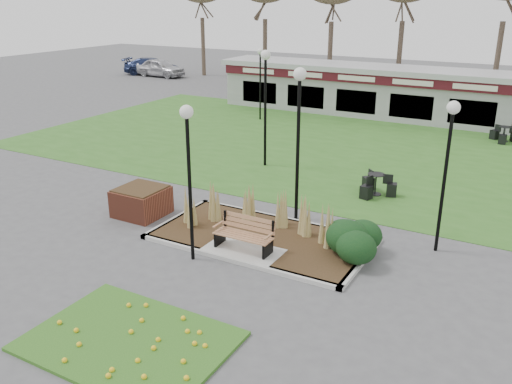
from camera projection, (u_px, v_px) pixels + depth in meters
The scene contains 17 objects.
ground at pixel (241, 256), 15.18m from camera, with size 100.00×100.00×0.00m, color #515154.
lawn at pixel (373, 152), 25.01m from camera, with size 34.00×16.00×0.02m, color #326720.
flower_bed at pixel (129, 340), 11.38m from camera, with size 4.20×3.00×0.16m.
planting_bed at pixel (303, 236), 15.57m from camera, with size 6.75×3.40×1.27m.
park_bench at pixel (245, 233), 15.18m from camera, with size 1.70×0.66×0.93m.
brick_planter at pixel (141, 201), 17.85m from camera, with size 1.50×1.50×0.95m.
food_pavilion at pixel (418, 94), 31.02m from camera, with size 24.60×3.40×2.90m.
lamp_post_near_left at pixel (188, 150), 13.93m from camera, with size 0.36×0.36×4.30m.
lamp_post_near_right at pixel (449, 144), 14.42m from camera, with size 0.36×0.36×4.30m.
lamp_post_mid_left at pixel (265, 83), 21.91m from camera, with size 0.40×0.40×4.81m.
lamp_post_mid_right at pixel (299, 111), 16.48m from camera, with size 0.40×0.40×4.86m.
lamp_post_far_left at pixel (260, 68), 30.49m from camera, with size 0.34×0.34×4.04m.
bistro_set_a at pixel (375, 188), 19.65m from camera, with size 1.43×1.44×0.79m.
bistro_set_b at pixel (504, 137), 26.71m from camera, with size 1.41×1.23×0.75m.
car_silver at pixel (160, 68), 47.45m from camera, with size 1.84×4.57×1.56m, color silver.
car_black at pixel (282, 79), 42.11m from camera, with size 1.41×4.03×1.33m, color black.
car_blue at pixel (152, 66), 48.62m from camera, with size 2.06×5.06×1.47m, color navy.
Camera 1 is at (7.02, -11.68, 6.92)m, focal length 38.00 mm.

